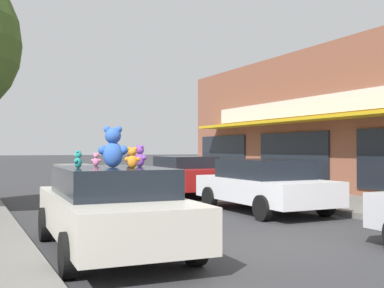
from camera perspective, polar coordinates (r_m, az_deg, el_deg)
The scene contains 10 objects.
ground_plane at distance 8.89m, azimuth 8.96°, elevation -11.80°, with size 260.00×260.00×0.00m, color #333335.
plush_art_car at distance 8.26m, azimuth -9.56°, elevation -7.33°, with size 2.21×4.71×1.42m.
teddy_bear_giant at distance 8.18m, azimuth -9.35°, elevation -0.41°, with size 0.53×0.39×0.70m.
teddy_bear_pink at distance 8.89m, azimuth -11.31°, elevation -1.82°, with size 0.19×0.13×0.24m.
teddy_bear_orange at distance 7.79m, azimuth -7.07°, elevation -1.64°, with size 0.26×0.18×0.34m.
teddy_bear_brown at distance 8.76m, azimuth -7.37°, elevation -1.68°, with size 0.21×0.20×0.30m.
teddy_bear_teal at distance 7.93m, azimuth -13.35°, elevation -1.82°, with size 0.18×0.21×0.29m.
teddy_bear_purple at distance 8.35m, azimuth -6.20°, elevation -1.46°, with size 0.21×0.29×0.38m.
parked_car_far_center at distance 13.35m, azimuth 8.49°, elevation -4.73°, with size 2.11×4.41×1.44m.
parked_car_far_right at distance 17.82m, azimuth -0.82°, elevation -3.66°, with size 2.07×4.18×1.45m.
Camera 1 is at (-4.95, -7.18, 1.73)m, focal length 45.00 mm.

